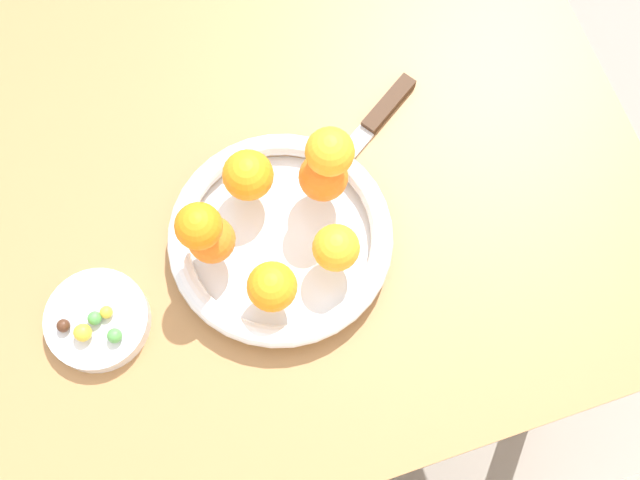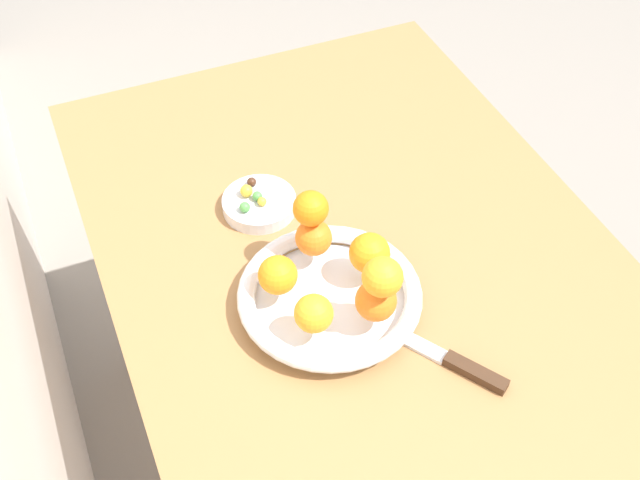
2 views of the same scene
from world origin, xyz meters
The scene contains 17 objects.
ground_plane centered at (0.00, 0.00, 0.00)m, with size 6.00×6.00×0.00m, color gray.
dining_table centered at (0.00, 0.00, 0.65)m, with size 1.10×0.76×0.74m.
fruit_bowl centered at (-0.08, 0.09, 0.76)m, with size 0.26×0.26×0.04m.
candy_dish centered at (0.14, 0.11, 0.75)m, with size 0.12×0.12×0.02m, color silver.
orange_0 centered at (-0.14, 0.13, 0.81)m, with size 0.05×0.05×0.05m, color orange.
orange_1 centered at (-0.15, 0.05, 0.81)m, with size 0.06×0.06×0.06m, color orange.
orange_2 centered at (-0.07, 0.02, 0.81)m, with size 0.06×0.06×0.06m, color orange.
orange_3 centered at (-0.01, 0.08, 0.81)m, with size 0.05×0.05×0.05m, color orange.
orange_4 centered at (-0.05, 0.15, 0.81)m, with size 0.06×0.06×0.06m, color orange.
orange_5 centered at (0.00, 0.08, 0.86)m, with size 0.05×0.05×0.05m, color orange.
orange_6 centered at (-0.16, 0.04, 0.86)m, with size 0.05×0.05×0.05m, color orange.
candy_ball_0 centered at (0.14, 0.11, 0.77)m, with size 0.02×0.02×0.02m, color #4C9947.
candy_ball_1 centered at (0.16, 0.13, 0.77)m, with size 0.02×0.02×0.02m, color gold.
candy_ball_2 centered at (0.13, 0.11, 0.77)m, with size 0.01×0.01×0.01m, color gold.
candy_ball_3 centered at (0.18, 0.11, 0.77)m, with size 0.02×0.02×0.02m, color #472819.
candy_ball_4 centered at (0.13, 0.14, 0.77)m, with size 0.02×0.02×0.02m, color #4C9947.
knife centered at (-0.22, -0.01, 0.75)m, with size 0.23×0.16×0.01m.
Camera 1 is at (-0.03, 0.39, 1.65)m, focal length 45.00 mm.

